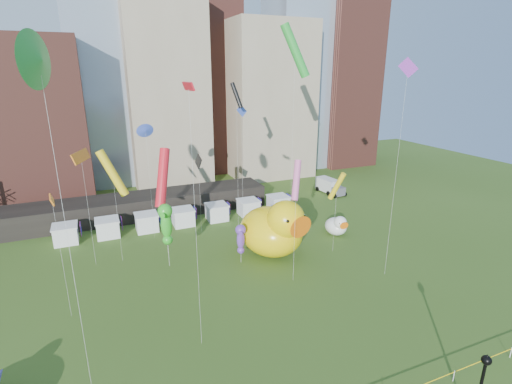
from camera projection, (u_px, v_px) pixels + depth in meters
name	position (u px, v px, depth m)	size (l,w,h in m)	color
skyline	(152.00, 67.00, 70.54)	(101.00, 23.00, 68.00)	brown
pavilion	(141.00, 206.00, 57.53)	(38.00, 6.00, 3.20)	black
vendor_tents	(183.00, 217.00, 54.31)	(33.24, 2.80, 2.40)	white
big_duck	(274.00, 229.00, 44.73)	(8.78, 10.29, 7.31)	yellow
small_duck	(337.00, 226.00, 50.92)	(2.98, 3.86, 2.90)	white
seahorse_green	(166.00, 221.00, 41.48)	(2.08, 2.32, 7.42)	silver
seahorse_purple	(241.00, 237.00, 42.95)	(1.51, 1.70, 4.68)	silver
lamppost	(481.00, 384.00, 22.58)	(0.58, 0.58, 5.55)	black
box_truck	(329.00, 186.00, 68.41)	(2.87, 6.08, 2.49)	silver
kite_0	(189.00, 93.00, 25.07)	(0.46, 1.79, 20.28)	silver
kite_2	(237.00, 96.00, 48.93)	(1.44, 1.93, 19.53)	silver
kite_3	(39.00, 61.00, 17.54)	(1.00, 2.68, 22.79)	silver
kite_4	(337.00, 186.00, 44.42)	(1.52, 2.08, 9.93)	silver
kite_5	(146.00, 131.00, 46.07)	(1.51, 0.84, 14.85)	silver
kite_6	(52.00, 201.00, 31.09)	(0.50, 1.92, 11.31)	silver
kite_7	(407.00, 79.00, 35.35)	(1.07, 1.53, 22.14)	silver
kite_8	(163.00, 178.00, 43.43)	(2.90, 3.89, 12.65)	silver
kite_9	(296.00, 180.00, 37.05)	(1.89, 2.20, 12.79)	silver
kite_10	(198.00, 161.00, 49.63)	(1.11, 3.98, 10.35)	silver
kite_11	(295.00, 51.00, 46.65)	(3.95, 2.35, 26.45)	silver
kite_12	(112.00, 173.00, 41.21)	(3.21, 2.03, 13.08)	silver
kite_13	(242.00, 116.00, 51.00)	(1.62, 0.45, 16.69)	silver
kite_14	(81.00, 157.00, 39.78)	(1.84, 3.56, 13.03)	silver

